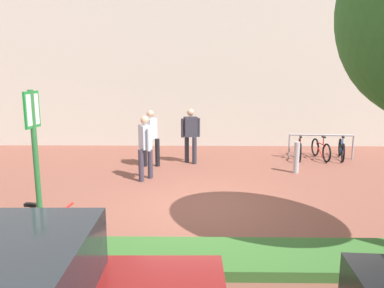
% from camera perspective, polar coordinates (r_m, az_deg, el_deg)
% --- Properties ---
extents(ground_plane, '(60.00, 60.00, 0.00)m').
position_cam_1_polar(ground_plane, '(8.09, 1.37, -9.60)').
color(ground_plane, brown).
extents(building_facade, '(28.00, 1.20, 10.00)m').
position_cam_1_polar(building_facade, '(15.07, 1.20, 19.18)').
color(building_facade, beige).
rests_on(building_facade, ground).
extents(planter_strip, '(7.00, 1.10, 0.16)m').
position_cam_1_polar(planter_strip, '(5.92, 4.91, -16.87)').
color(planter_strip, '#336028').
rests_on(planter_strip, ground).
extents(parking_sign_post, '(0.08, 0.36, 2.60)m').
position_cam_1_polar(parking_sign_post, '(5.84, -22.75, -1.29)').
color(parking_sign_post, '#2D7238').
rests_on(parking_sign_post, ground).
extents(bike_at_sign, '(1.67, 0.42, 0.86)m').
position_cam_1_polar(bike_at_sign, '(6.41, -21.52, -12.75)').
color(bike_at_sign, black).
rests_on(bike_at_sign, ground).
extents(bike_rack_cluster, '(2.10, 1.56, 0.83)m').
position_cam_1_polar(bike_rack_cluster, '(13.07, 19.01, -0.65)').
color(bike_rack_cluster, '#99999E').
rests_on(bike_rack_cluster, ground).
extents(bollard_steel, '(0.16, 0.16, 0.90)m').
position_cam_1_polar(bollard_steel, '(11.02, 15.63, -1.99)').
color(bollard_steel, '#ADADB2').
rests_on(bollard_steel, ground).
extents(person_casual_tan, '(0.53, 0.56, 1.72)m').
position_cam_1_polar(person_casual_tan, '(11.33, -6.32, 1.45)').
color(person_casual_tan, black).
rests_on(person_casual_tan, ground).
extents(person_suited_navy, '(0.59, 0.34, 1.72)m').
position_cam_1_polar(person_suited_navy, '(11.67, -0.22, 1.79)').
color(person_suited_navy, '#2D2D38').
rests_on(person_suited_navy, ground).
extents(person_shirt_white, '(0.40, 0.55, 1.72)m').
position_cam_1_polar(person_shirt_white, '(9.91, -7.13, 0.05)').
color(person_shirt_white, '#383342').
rests_on(person_shirt_white, ground).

